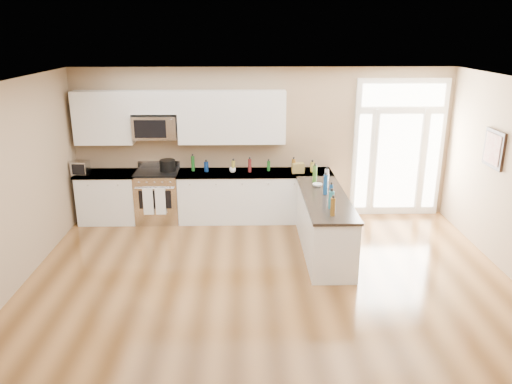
# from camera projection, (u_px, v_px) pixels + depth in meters

# --- Properties ---
(ground) EXTENTS (8.00, 8.00, 0.00)m
(ground) POSITION_uv_depth(u_px,v_px,m) (274.00, 331.00, 5.97)
(ground) COLOR brown
(room_shell) EXTENTS (8.00, 8.00, 8.00)m
(room_shell) POSITION_uv_depth(u_px,v_px,m) (276.00, 196.00, 5.44)
(room_shell) COLOR #9A8161
(room_shell) RESTS_ON ground
(back_cabinet_left) EXTENTS (1.10, 0.66, 0.94)m
(back_cabinet_left) POSITION_uv_depth(u_px,v_px,m) (109.00, 198.00, 9.28)
(back_cabinet_left) COLOR white
(back_cabinet_left) RESTS_ON ground
(back_cabinet_right) EXTENTS (2.85, 0.66, 0.94)m
(back_cabinet_right) POSITION_uv_depth(u_px,v_px,m) (255.00, 197.00, 9.34)
(back_cabinet_right) COLOR white
(back_cabinet_right) RESTS_ON ground
(peninsula_cabinet) EXTENTS (0.69, 2.32, 0.94)m
(peninsula_cabinet) POSITION_uv_depth(u_px,v_px,m) (324.00, 226.00, 7.98)
(peninsula_cabinet) COLOR white
(peninsula_cabinet) RESTS_ON ground
(upper_cabinet_left) EXTENTS (1.04, 0.33, 0.95)m
(upper_cabinet_left) POSITION_uv_depth(u_px,v_px,m) (103.00, 118.00, 8.96)
(upper_cabinet_left) COLOR white
(upper_cabinet_left) RESTS_ON room_shell
(upper_cabinet_right) EXTENTS (1.94, 0.33, 0.95)m
(upper_cabinet_right) POSITION_uv_depth(u_px,v_px,m) (232.00, 117.00, 9.00)
(upper_cabinet_right) COLOR white
(upper_cabinet_right) RESTS_ON room_shell
(upper_cabinet_short) EXTENTS (0.82, 0.33, 0.40)m
(upper_cabinet_short) POSITION_uv_depth(u_px,v_px,m) (154.00, 102.00, 8.89)
(upper_cabinet_short) COLOR white
(upper_cabinet_short) RESTS_ON room_shell
(microwave) EXTENTS (0.78, 0.41, 0.42)m
(microwave) POSITION_uv_depth(u_px,v_px,m) (155.00, 127.00, 8.99)
(microwave) COLOR silver
(microwave) RESTS_ON room_shell
(entry_door) EXTENTS (1.70, 0.10, 2.60)m
(entry_door) POSITION_uv_depth(u_px,v_px,m) (398.00, 148.00, 9.37)
(entry_door) COLOR white
(entry_door) RESTS_ON ground
(wall_art_near) EXTENTS (0.05, 0.58, 0.58)m
(wall_art_near) POSITION_uv_depth(u_px,v_px,m) (494.00, 149.00, 7.60)
(wall_art_near) COLOR black
(wall_art_near) RESTS_ON room_shell
(kitchen_range) EXTENTS (0.79, 0.70, 1.08)m
(kitchen_range) POSITION_uv_depth(u_px,v_px,m) (158.00, 196.00, 9.29)
(kitchen_range) COLOR silver
(kitchen_range) RESTS_ON ground
(stockpot) EXTENTS (0.35, 0.35, 0.22)m
(stockpot) POSITION_uv_depth(u_px,v_px,m) (167.00, 165.00, 9.17)
(stockpot) COLOR black
(stockpot) RESTS_ON kitchen_range
(toaster_oven) EXTENTS (0.31, 0.26, 0.25)m
(toaster_oven) POSITION_uv_depth(u_px,v_px,m) (80.00, 168.00, 8.98)
(toaster_oven) COLOR silver
(toaster_oven) RESTS_ON back_cabinet_left
(cardboard_box) EXTENTS (0.23, 0.17, 0.18)m
(cardboard_box) POSITION_uv_depth(u_px,v_px,m) (298.00, 168.00, 9.10)
(cardboard_box) COLOR olive
(cardboard_box) RESTS_ON back_cabinet_right
(bowl_left) EXTENTS (0.21, 0.21, 0.04)m
(bowl_left) POSITION_uv_depth(u_px,v_px,m) (82.00, 170.00, 9.23)
(bowl_left) COLOR white
(bowl_left) RESTS_ON back_cabinet_left
(bowl_peninsula) EXTENTS (0.18, 0.18, 0.05)m
(bowl_peninsula) POSITION_uv_depth(u_px,v_px,m) (317.00, 185.00, 8.31)
(bowl_peninsula) COLOR white
(bowl_peninsula) RESTS_ON peninsula_cabinet
(cup_counter) EXTENTS (0.12, 0.12, 0.09)m
(cup_counter) POSITION_uv_depth(u_px,v_px,m) (233.00, 170.00, 9.12)
(cup_counter) COLOR white
(cup_counter) RESTS_ON back_cabinet_right
(counter_bottles) EXTENTS (2.37, 2.45, 0.32)m
(counter_bottles) POSITION_uv_depth(u_px,v_px,m) (289.00, 177.00, 8.39)
(counter_bottles) COLOR #19591E
(counter_bottles) RESTS_ON back_cabinet_right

